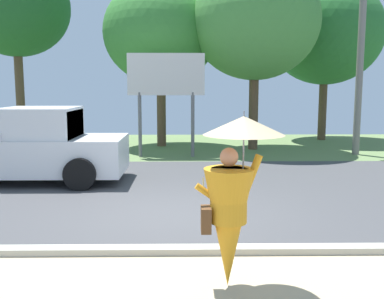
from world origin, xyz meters
name	(u,v)px	position (x,y,z in m)	size (l,w,h in m)	color
ground_plane	(176,183)	(0.00, 2.95, -0.05)	(40.00, 22.00, 0.20)	#424244
monk_pedestrian	(232,199)	(0.79, -3.07, 1.08)	(1.05, 0.96, 2.13)	orange
pickup_truck	(22,147)	(-3.89, 3.06, 0.87)	(5.20, 2.28, 1.88)	silver
utility_pole	(360,59)	(6.29, 7.43, 3.34)	(1.80, 0.24, 6.33)	gray
roadside_billboard	(166,82)	(-0.41, 7.01, 2.55)	(2.60, 0.12, 3.50)	slate
tree_left_far	(15,8)	(-6.75, 10.94, 5.60)	(4.43, 4.43, 7.64)	brown
tree_center_back	(255,21)	(2.84, 8.85, 4.79)	(4.80, 4.80, 6.98)	brown
tree_right_mid	(161,33)	(-0.73, 9.80, 4.48)	(4.49, 4.49, 6.54)	brown
tree_right_far	(326,33)	(6.40, 11.85, 4.73)	(5.00, 5.00, 7.01)	brown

